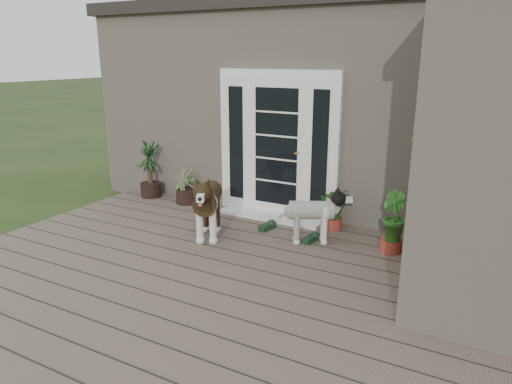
% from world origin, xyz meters
% --- Properties ---
extents(deck, '(6.20, 4.60, 0.12)m').
position_xyz_m(deck, '(0.00, 0.40, 0.06)').
color(deck, '#6B5B4C').
rests_on(deck, ground).
extents(house_main, '(7.40, 4.00, 3.10)m').
position_xyz_m(house_main, '(0.00, 4.65, 1.55)').
color(house_main, '#665E54').
rests_on(house_main, ground).
extents(roof_main, '(7.60, 4.20, 0.20)m').
position_xyz_m(roof_main, '(0.00, 4.65, 3.20)').
color(roof_main, '#2D2826').
rests_on(roof_main, house_main).
extents(door_unit, '(1.90, 0.14, 2.15)m').
position_xyz_m(door_unit, '(-0.20, 2.60, 1.19)').
color(door_unit, white).
rests_on(door_unit, deck).
extents(door_step, '(1.60, 0.40, 0.05)m').
position_xyz_m(door_step, '(-0.20, 2.40, 0.14)').
color(door_step, white).
rests_on(door_step, deck).
extents(brindle_dog, '(0.79, 1.04, 0.80)m').
position_xyz_m(brindle_dog, '(-0.58, 1.31, 0.52)').
color(brindle_dog, '#3D2C16').
rests_on(brindle_dog, deck).
extents(white_dog, '(0.83, 0.64, 0.64)m').
position_xyz_m(white_dog, '(0.68, 1.79, 0.44)').
color(white_dog, beige).
rests_on(white_dog, deck).
extents(spider_plant, '(0.74, 0.74, 0.63)m').
position_xyz_m(spider_plant, '(-1.74, 2.40, 0.44)').
color(spider_plant, '#7F9259').
rests_on(spider_plant, deck).
extents(yucca, '(0.85, 0.85, 0.95)m').
position_xyz_m(yucca, '(-2.50, 2.40, 0.60)').
color(yucca, black).
rests_on(yucca, deck).
extents(herb_a, '(0.56, 0.56, 0.52)m').
position_xyz_m(herb_a, '(0.78, 2.40, 0.38)').
color(herb_a, '#235317').
rests_on(herb_a, deck).
extents(herb_b, '(0.52, 0.52, 0.55)m').
position_xyz_m(herb_b, '(1.67, 1.97, 0.40)').
color(herb_b, '#225518').
rests_on(herb_b, deck).
extents(herb_c, '(0.54, 0.54, 0.60)m').
position_xyz_m(herb_c, '(2.25, 2.31, 0.42)').
color(herb_c, '#24651C').
rests_on(herb_c, deck).
extents(sapling, '(0.66, 0.66, 1.74)m').
position_xyz_m(sapling, '(2.11, 1.77, 0.99)').
color(sapling, '#235317').
rests_on(sapling, deck).
extents(clog_left, '(0.21, 0.35, 0.10)m').
position_xyz_m(clog_left, '(-0.02, 1.93, 0.17)').
color(clog_left, '#143219').
rests_on(clog_left, deck).
extents(clog_right, '(0.21, 0.33, 0.09)m').
position_xyz_m(clog_right, '(0.69, 1.80, 0.17)').
color(clog_right, black).
rests_on(clog_right, deck).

